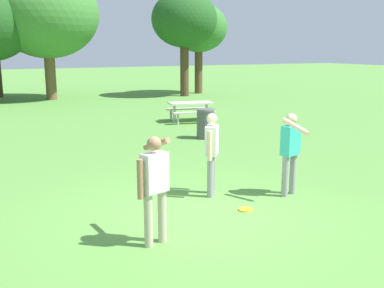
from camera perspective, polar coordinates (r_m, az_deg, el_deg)
name	(u,v)px	position (r m, az deg, el deg)	size (l,w,h in m)	color
ground_plane	(200,217)	(7.94, 1.07, -9.18)	(120.00, 120.00, 0.00)	#568E3D
person_thrower	(291,148)	(9.02, 12.38, -0.49)	(0.59, 0.78, 1.64)	gray
person_catcher	(154,182)	(6.62, -4.80, -4.81)	(0.59, 0.78, 1.64)	#B7AD93
person_bystander	(212,149)	(8.83, 2.51, -0.61)	(0.41, 0.50, 1.64)	gray
frisbee	(245,209)	(8.30, 6.76, -8.21)	(0.26, 0.26, 0.03)	yellow
picnic_table_far	(191,107)	(17.91, -0.18, 4.64)	(1.95, 1.73, 0.77)	beige
trash_can_beside_table	(205,124)	(14.57, 1.70, 2.60)	(0.59, 0.59, 0.96)	#515156
tree_slender_mid	(46,14)	(26.78, -17.90, 15.36)	(5.66, 5.66, 7.10)	brown
tree_back_left	(184,20)	(27.54, -0.98, 15.38)	(3.88, 3.88, 6.17)	#4C3823
tree_back_right	(199,28)	(29.22, 0.85, 14.39)	(3.58, 3.58, 5.63)	brown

